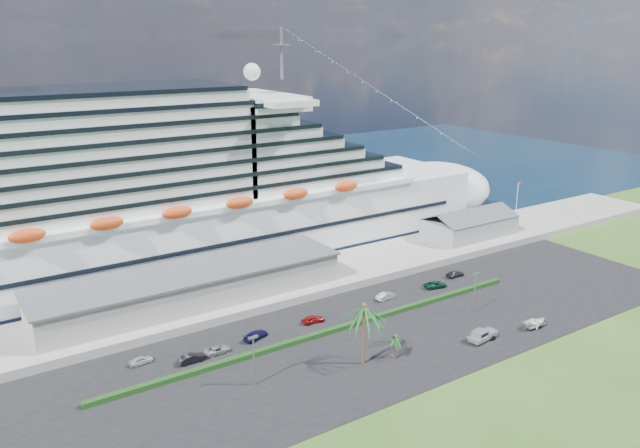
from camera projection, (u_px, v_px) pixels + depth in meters
ground at (425, 358)px, 104.97m from camera, size 420.00×420.00×0.00m
asphalt_lot at (384, 332)px, 113.76m from camera, size 140.00×38.00×0.12m
wharf at (300, 279)px, 136.72m from camera, size 240.00×20.00×1.80m
water at (160, 198)px, 208.98m from camera, size 420.00×160.00×0.02m
cruise_ship at (162, 200)px, 140.03m from camera, size 191.00×38.00×54.00m
terminal_building at (192, 285)px, 122.39m from camera, size 61.00×15.00×6.30m
port_shed at (469, 226)px, 163.04m from camera, size 24.00×12.31×7.37m
flagpole at (517, 202)px, 171.41m from camera, size 1.08×0.16×12.00m
hedge at (332, 330)px, 113.41m from camera, size 88.00×1.10×0.90m
lamp_post_left at (254, 354)px, 95.11m from camera, size 1.60×0.35×8.27m
lamp_post_right at (475, 288)px, 120.35m from camera, size 1.60×0.35×8.27m
palm_tall at (364, 313)px, 100.26m from camera, size 8.82×8.82×11.13m
palm_short at (395, 339)px, 103.55m from camera, size 3.53×3.53×4.56m
parked_car_0 at (141, 360)px, 102.53m from camera, size 4.04×1.87×1.34m
parked_car_1 at (192, 358)px, 103.03m from camera, size 4.60×1.61×1.52m
parked_car_2 at (218, 350)px, 105.99m from camera, size 4.59×2.15×1.27m
parked_car_3 at (256, 335)px, 111.08m from camera, size 5.51×3.78×1.48m
parked_car_4 at (313, 319)px, 117.26m from camera, size 4.52×2.15×1.49m
parked_car_5 at (386, 296)px, 127.74m from camera, size 4.65×2.05×1.48m
parked_car_6 at (436, 285)px, 133.67m from camera, size 5.44×3.37×1.41m
parked_car_7 at (455, 274)px, 139.79m from camera, size 4.64×1.91×1.34m
pickup_truck at (482, 335)px, 110.22m from camera, size 6.08×2.85×2.07m
boat_trailer at (535, 322)px, 115.24m from camera, size 5.79×3.73×1.67m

